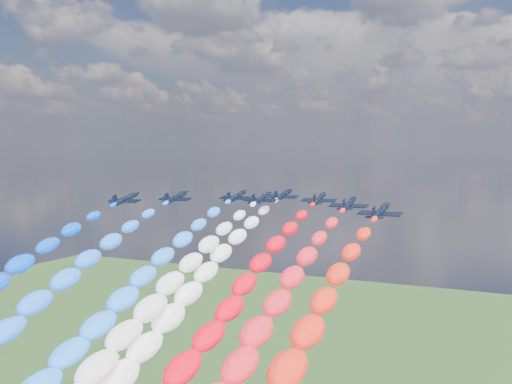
% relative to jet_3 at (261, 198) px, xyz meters
% --- Properties ---
extents(jet_0, '(8.53, 11.62, 4.86)m').
position_rel_jet_3_xyz_m(jet_0, '(-28.55, -15.40, 0.00)').
color(jet_0, black).
extents(jet_1, '(8.72, 11.76, 4.86)m').
position_rel_jet_3_xyz_m(jet_1, '(-20.48, -5.80, 0.00)').
color(jet_1, black).
extents(trail_1, '(6.07, 97.64, 45.18)m').
position_rel_jet_3_xyz_m(trail_1, '(-20.48, -56.24, -20.59)').
color(trail_1, '#2069FE').
extents(jet_2, '(8.80, 11.82, 4.86)m').
position_rel_jet_3_xyz_m(jet_2, '(-8.51, 3.50, 0.00)').
color(jet_2, black).
extents(trail_2, '(6.07, 97.64, 45.18)m').
position_rel_jet_3_xyz_m(trail_2, '(-8.51, -46.94, -20.59)').
color(trail_2, '#2576FF').
extents(jet_3, '(8.96, 11.93, 4.86)m').
position_rel_jet_3_xyz_m(jet_3, '(0.00, 0.00, 0.00)').
color(jet_3, black).
extents(trail_3, '(6.07, 97.64, 45.18)m').
position_rel_jet_3_xyz_m(trail_3, '(0.00, -50.44, -20.59)').
color(trail_3, silver).
extents(jet_4, '(8.98, 11.94, 4.86)m').
position_rel_jet_3_xyz_m(jet_4, '(0.40, 12.33, 0.00)').
color(jet_4, black).
extents(trail_4, '(6.07, 97.64, 45.18)m').
position_rel_jet_3_xyz_m(trail_4, '(0.40, -38.11, -20.59)').
color(trail_4, white).
extents(jet_5, '(9.04, 11.98, 4.86)m').
position_rel_jet_3_xyz_m(jet_5, '(12.76, 5.63, 0.00)').
color(jet_5, black).
extents(trail_5, '(6.07, 97.64, 45.18)m').
position_rel_jet_3_xyz_m(trail_5, '(12.76, -44.81, -20.59)').
color(trail_5, red).
extents(jet_6, '(8.72, 11.76, 4.86)m').
position_rel_jet_3_xyz_m(jet_6, '(23.36, -4.88, 0.00)').
color(jet_6, black).
extents(trail_6, '(6.07, 97.64, 45.18)m').
position_rel_jet_3_xyz_m(trail_6, '(23.36, -55.32, -20.59)').
color(trail_6, red).
extents(jet_7, '(9.09, 12.02, 4.86)m').
position_rel_jet_3_xyz_m(jet_7, '(33.66, -18.04, 0.00)').
color(jet_7, black).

